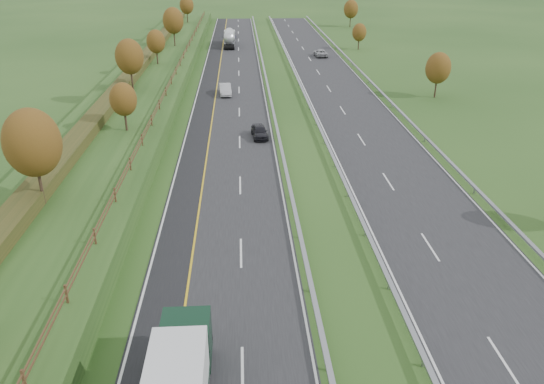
{
  "coord_description": "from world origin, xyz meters",
  "views": [
    {
      "loc": [
        1.54,
        -10.08,
        20.27
      ],
      "look_at": [
        3.85,
        28.68,
        2.2
      ],
      "focal_mm": 35.0,
      "sensor_mm": 36.0,
      "label": 1
    }
  ],
  "objects_px": {
    "car_small_far": "(231,35)",
    "car_silver_mid": "(225,89)",
    "car_dark_near": "(260,131)",
    "car_oncoming": "(321,53)",
    "road_tanker": "(229,37)"
  },
  "relations": [
    {
      "from": "car_dark_near",
      "to": "car_oncoming",
      "type": "xyz_separation_m",
      "value": [
        14.17,
        49.11,
        -0.02
      ]
    },
    {
      "from": "car_silver_mid",
      "to": "car_small_far",
      "type": "relative_size",
      "value": 1.02
    },
    {
      "from": "car_dark_near",
      "to": "car_small_far",
      "type": "bearing_deg",
      "value": 87.97
    },
    {
      "from": "car_silver_mid",
      "to": "car_small_far",
      "type": "bearing_deg",
      "value": 85.02
    },
    {
      "from": "road_tanker",
      "to": "car_small_far",
      "type": "bearing_deg",
      "value": 88.64
    },
    {
      "from": "car_dark_near",
      "to": "car_small_far",
      "type": "distance_m",
      "value": 74.04
    },
    {
      "from": "car_silver_mid",
      "to": "car_small_far",
      "type": "height_order",
      "value": "car_silver_mid"
    },
    {
      "from": "road_tanker",
      "to": "car_dark_near",
      "type": "xyz_separation_m",
      "value": [
        4.31,
        -62.63,
        -1.1
      ]
    },
    {
      "from": "car_small_far",
      "to": "road_tanker",
      "type": "bearing_deg",
      "value": -94.73
    },
    {
      "from": "road_tanker",
      "to": "car_silver_mid",
      "type": "bearing_deg",
      "value": -90.08
    },
    {
      "from": "car_small_far",
      "to": "car_silver_mid",
      "type": "bearing_deg",
      "value": -93.72
    },
    {
      "from": "car_small_far",
      "to": "car_oncoming",
      "type": "xyz_separation_m",
      "value": [
        18.22,
        -24.83,
        0.02
      ]
    },
    {
      "from": "car_small_far",
      "to": "car_oncoming",
      "type": "bearing_deg",
      "value": -57.09
    },
    {
      "from": "car_silver_mid",
      "to": "road_tanker",
      "type": "bearing_deg",
      "value": 85.28
    },
    {
      "from": "road_tanker",
      "to": "car_dark_near",
      "type": "bearing_deg",
      "value": -86.06
    }
  ]
}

